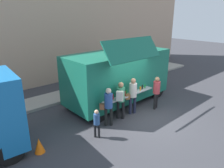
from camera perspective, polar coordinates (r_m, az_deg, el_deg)
name	(u,v)px	position (r m, az deg, el deg)	size (l,w,h in m)	color
ground_plane	(148,119)	(9.90, 9.83, -9.35)	(60.00, 60.00, 0.00)	#38383D
curb_strip	(28,105)	(11.74, -22.04, -5.48)	(28.00, 1.60, 0.15)	#9E998E
building_behind	(12,18)	(14.85, -25.84, 15.97)	(32.00, 2.40, 8.72)	tan
food_truck_main	(119,75)	(11.05, 1.82, 2.37)	(5.77, 3.08, 3.59)	#186D54
traffic_cone_orange	(39,145)	(7.94, -19.34, -15.60)	(0.36, 0.36, 0.55)	orange
trash_bin	(139,72)	(15.93, 7.52, 3.37)	(0.60, 0.60, 0.88)	#2F5C36
customer_front_ordering	(133,93)	(9.86, 5.65, -2.49)	(0.59, 0.37, 1.80)	#1F233A
customer_mid_with_backpack	(121,97)	(9.31, 2.35, -3.59)	(0.56, 0.52, 1.77)	black
customer_rear_waiting	(108,104)	(8.79, -1.08, -5.44)	(0.52, 0.47, 1.72)	black
customer_extra_browsing	(156,90)	(10.61, 12.10, -1.60)	(0.34, 0.34, 1.69)	black
child_near_queue	(97,121)	(8.10, -4.21, -10.14)	(0.24, 0.24, 1.19)	black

